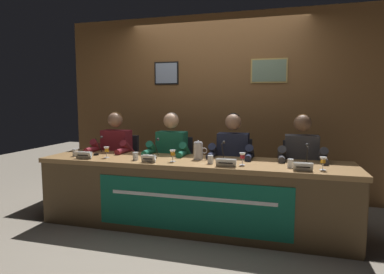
{
  "coord_description": "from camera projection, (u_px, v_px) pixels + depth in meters",
  "views": [
    {
      "loc": [
        0.93,
        -3.33,
        1.38
      ],
      "look_at": [
        0.0,
        0.0,
        0.99
      ],
      "focal_mm": 30.19,
      "sensor_mm": 36.0,
      "label": 1
    }
  ],
  "objects": [
    {
      "name": "ground_plane",
      "position": [
        192.0,
        226.0,
        3.59
      ],
      "size": [
        12.0,
        12.0,
        0.0
      ],
      "primitive_type": "plane",
      "color": "gray"
    },
    {
      "name": "wall_back_panelled",
      "position": [
        216.0,
        106.0,
        4.69
      ],
      "size": [
        4.56,
        0.14,
        2.6
      ],
      "color": "brown",
      "rests_on": "ground_plane"
    },
    {
      "name": "conference_table",
      "position": [
        189.0,
        184.0,
        3.42
      ],
      "size": [
        3.36,
        0.74,
        0.74
      ],
      "color": "olive",
      "rests_on": "ground_plane"
    },
    {
      "name": "chair_far_left",
      "position": [
        122.0,
        170.0,
        4.37
      ],
      "size": [
        0.44,
        0.44,
        0.91
      ],
      "color": "black",
      "rests_on": "ground_plane"
    },
    {
      "name": "panelist_far_left",
      "position": [
        114.0,
        152.0,
        4.15
      ],
      "size": [
        0.51,
        0.48,
        1.24
      ],
      "color": "black",
      "rests_on": "ground_plane"
    },
    {
      "name": "nameplate_far_left",
      "position": [
        84.0,
        155.0,
        3.57
      ],
      "size": [
        0.19,
        0.06,
        0.08
      ],
      "color": "white",
      "rests_on": "conference_table"
    },
    {
      "name": "juice_glass_far_left",
      "position": [
        107.0,
        150.0,
        3.63
      ],
      "size": [
        0.06,
        0.06,
        0.12
      ],
      "color": "white",
      "rests_on": "conference_table"
    },
    {
      "name": "water_cup_far_left",
      "position": [
        75.0,
        153.0,
        3.73
      ],
      "size": [
        0.06,
        0.06,
        0.08
      ],
      "color": "silver",
      "rests_on": "conference_table"
    },
    {
      "name": "microphone_far_left",
      "position": [
        98.0,
        148.0,
        3.84
      ],
      "size": [
        0.06,
        0.17,
        0.22
      ],
      "color": "black",
      "rests_on": "conference_table"
    },
    {
      "name": "chair_center_left",
      "position": [
        175.0,
        174.0,
        4.17
      ],
      "size": [
        0.44,
        0.44,
        0.91
      ],
      "color": "black",
      "rests_on": "ground_plane"
    },
    {
      "name": "panelist_center_left",
      "position": [
        170.0,
        155.0,
        3.95
      ],
      "size": [
        0.51,
        0.48,
        1.24
      ],
      "color": "black",
      "rests_on": "ground_plane"
    },
    {
      "name": "nameplate_center_left",
      "position": [
        149.0,
        159.0,
        3.36
      ],
      "size": [
        0.15,
        0.06,
        0.08
      ],
      "color": "white",
      "rests_on": "conference_table"
    },
    {
      "name": "juice_glass_center_left",
      "position": [
        173.0,
        154.0,
        3.39
      ],
      "size": [
        0.06,
        0.06,
        0.12
      ],
      "color": "white",
      "rests_on": "conference_table"
    },
    {
      "name": "water_cup_center_left",
      "position": [
        136.0,
        157.0,
        3.49
      ],
      "size": [
        0.06,
        0.06,
        0.08
      ],
      "color": "silver",
      "rests_on": "conference_table"
    },
    {
      "name": "microphone_center_left",
      "position": [
        155.0,
        151.0,
        3.62
      ],
      "size": [
        0.06,
        0.17,
        0.22
      ],
      "color": "black",
      "rests_on": "conference_table"
    },
    {
      "name": "chair_center_right",
      "position": [
        234.0,
        177.0,
        3.96
      ],
      "size": [
        0.44,
        0.44,
        0.91
      ],
      "color": "black",
      "rests_on": "ground_plane"
    },
    {
      "name": "panelist_center_right",
      "position": [
        232.0,
        158.0,
        3.74
      ],
      "size": [
        0.51,
        0.48,
        1.24
      ],
      "color": "black",
      "rests_on": "ground_plane"
    },
    {
      "name": "nameplate_center_right",
      "position": [
        226.0,
        163.0,
        3.13
      ],
      "size": [
        0.2,
        0.06,
        0.08
      ],
      "color": "white",
      "rests_on": "conference_table"
    },
    {
      "name": "juice_glass_center_right",
      "position": [
        242.0,
        157.0,
        3.21
      ],
      "size": [
        0.06,
        0.06,
        0.12
      ],
      "color": "white",
      "rests_on": "conference_table"
    },
    {
      "name": "water_cup_center_right",
      "position": [
        210.0,
        160.0,
        3.29
      ],
      "size": [
        0.06,
        0.06,
        0.08
      ],
      "color": "silver",
      "rests_on": "conference_table"
    },
    {
      "name": "microphone_center_right",
      "position": [
        222.0,
        155.0,
        3.37
      ],
      "size": [
        0.06,
        0.17,
        0.22
      ],
      "color": "black",
      "rests_on": "conference_table"
    },
    {
      "name": "chair_far_right",
      "position": [
        300.0,
        182.0,
        3.76
      ],
      "size": [
        0.44,
        0.44,
        0.91
      ],
      "color": "black",
      "rests_on": "ground_plane"
    },
    {
      "name": "panelist_far_right",
      "position": [
        301.0,
        161.0,
        3.54
      ],
      "size": [
        0.51,
        0.48,
        1.24
      ],
      "color": "black",
      "rests_on": "ground_plane"
    },
    {
      "name": "nameplate_far_right",
      "position": [
        303.0,
        167.0,
        2.94
      ],
      "size": [
        0.17,
        0.06,
        0.08
      ],
      "color": "white",
      "rests_on": "conference_table"
    },
    {
      "name": "juice_glass_far_right",
      "position": [
        323.0,
        161.0,
        2.98
      ],
      "size": [
        0.06,
        0.06,
        0.12
      ],
      "color": "white",
      "rests_on": "conference_table"
    },
    {
      "name": "water_cup_far_right",
      "position": [
        291.0,
        164.0,
        3.09
      ],
      "size": [
        0.06,
        0.06,
        0.08
      ],
      "color": "silver",
      "rests_on": "conference_table"
    },
    {
      "name": "microphone_far_right",
      "position": [
        307.0,
        159.0,
        3.15
      ],
      "size": [
        0.06,
        0.17,
        0.22
      ],
      "color": "black",
      "rests_on": "conference_table"
    },
    {
      "name": "water_pitcher_central",
      "position": [
        198.0,
        151.0,
        3.53
      ],
      "size": [
        0.15,
        0.1,
        0.21
      ],
      "color": "silver",
      "rests_on": "conference_table"
    }
  ]
}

